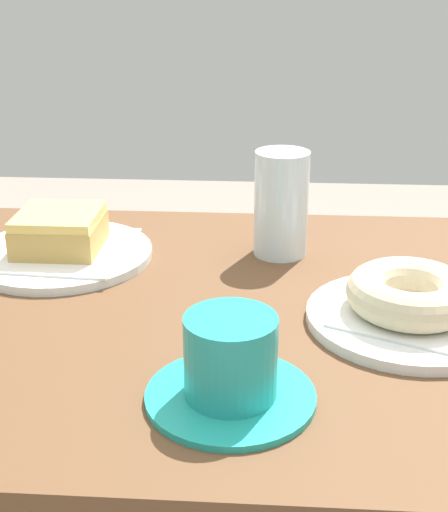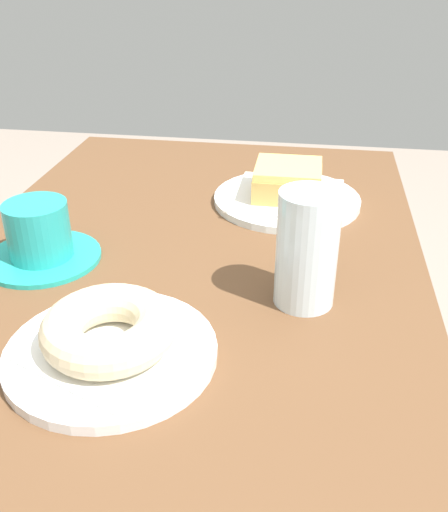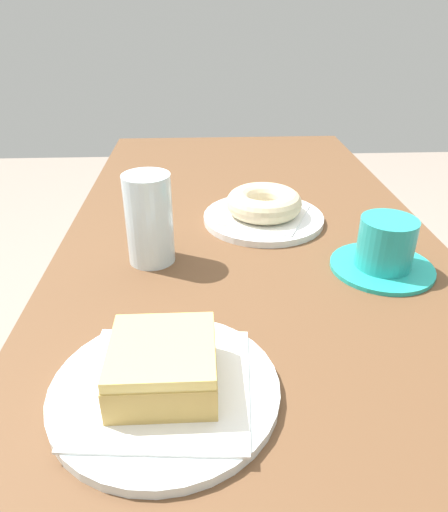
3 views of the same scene
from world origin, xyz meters
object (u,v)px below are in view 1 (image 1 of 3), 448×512
object	(u,v)px
donut_sugar_ring	(410,293)
plate_glazed_square	(62,254)
plate_sugar_ring	(408,318)
donut_glazed_square	(60,230)
coffee_cup	(231,365)
water_glass	(281,204)

from	to	relation	value
donut_sugar_ring	plate_glazed_square	xyz separation A→B (m)	(-0.40, 0.15, -0.03)
plate_sugar_ring	donut_glazed_square	distance (m)	0.43
plate_sugar_ring	donut_glazed_square	size ratio (longest dim) A/B	2.07
plate_glazed_square	coffee_cup	xyz separation A→B (m)	(0.23, -0.30, 0.03)
donut_glazed_square	water_glass	xyz separation A→B (m)	(0.27, 0.04, 0.03)
donut_sugar_ring	donut_glazed_square	distance (m)	0.43
donut_sugar_ring	donut_glazed_square	world-z (taller)	donut_glazed_square
donut_sugar_ring	plate_sugar_ring	bearing A→B (deg)	-135.00
donut_sugar_ring	donut_glazed_square	size ratio (longest dim) A/B	1.29
donut_sugar_ring	water_glass	size ratio (longest dim) A/B	0.98
coffee_cup	plate_glazed_square	bearing A→B (deg)	127.64
donut_sugar_ring	donut_glazed_square	bearing A→B (deg)	159.98
water_glass	coffee_cup	xyz separation A→B (m)	(-0.04, -0.33, -0.03)
donut_glazed_square	water_glass	world-z (taller)	water_glass
plate_glazed_square	donut_sugar_ring	bearing A→B (deg)	-20.02
plate_glazed_square	water_glass	distance (m)	0.28
water_glass	coffee_cup	size ratio (longest dim) A/B	0.90
water_glass	donut_sugar_ring	bearing A→B (deg)	-54.41
donut_sugar_ring	coffee_cup	bearing A→B (deg)	-139.30
plate_sugar_ring	donut_sugar_ring	size ratio (longest dim) A/B	1.60
plate_sugar_ring	plate_glazed_square	xyz separation A→B (m)	(-0.40, 0.15, -0.00)
plate_glazed_square	donut_glazed_square	bearing A→B (deg)	0.00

